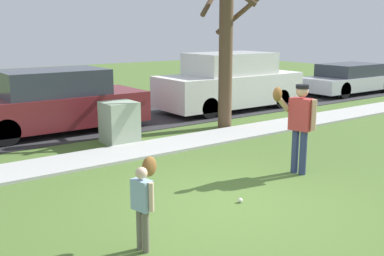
{
  "coord_description": "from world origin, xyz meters",
  "views": [
    {
      "loc": [
        -4.37,
        -4.99,
        2.68
      ],
      "look_at": [
        0.1,
        1.21,
        1.0
      ],
      "focal_mm": 42.47,
      "sensor_mm": 36.0,
      "label": 1
    }
  ],
  "objects_px": {
    "person_adult": "(299,119)",
    "baseball": "(240,200)",
    "parked_van_white": "(230,83)",
    "parked_sedan_silver": "(349,79)",
    "utility_cabinet": "(119,123)",
    "street_tree_near": "(226,36)",
    "person_child": "(144,194)",
    "parked_suv_maroon": "(54,102)"
  },
  "relations": [
    {
      "from": "utility_cabinet",
      "to": "parked_van_white",
      "type": "height_order",
      "value": "parked_van_white"
    },
    {
      "from": "utility_cabinet",
      "to": "street_tree_near",
      "type": "xyz_separation_m",
      "value": [
        3.16,
        -0.12,
        1.99
      ]
    },
    {
      "from": "baseball",
      "to": "street_tree_near",
      "type": "xyz_separation_m",
      "value": [
        3.38,
        4.43,
        2.45
      ]
    },
    {
      "from": "baseball",
      "to": "parked_sedan_silver",
      "type": "xyz_separation_m",
      "value": [
        11.81,
        6.47,
        0.58
      ]
    },
    {
      "from": "person_adult",
      "to": "parked_van_white",
      "type": "xyz_separation_m",
      "value": [
        3.46,
        6.01,
        -0.15
      ]
    },
    {
      "from": "person_child",
      "to": "utility_cabinet",
      "type": "bearing_deg",
      "value": 52.62
    },
    {
      "from": "baseball",
      "to": "utility_cabinet",
      "type": "bearing_deg",
      "value": 87.26
    },
    {
      "from": "person_child",
      "to": "parked_sedan_silver",
      "type": "bearing_deg",
      "value": 12.92
    },
    {
      "from": "parked_van_white",
      "to": "person_child",
      "type": "bearing_deg",
      "value": -136.36
    },
    {
      "from": "baseball",
      "to": "street_tree_near",
      "type": "height_order",
      "value": "street_tree_near"
    },
    {
      "from": "street_tree_near",
      "to": "utility_cabinet",
      "type": "bearing_deg",
      "value": 177.86
    },
    {
      "from": "baseball",
      "to": "parked_sedan_silver",
      "type": "distance_m",
      "value": 13.48
    },
    {
      "from": "baseball",
      "to": "parked_van_white",
      "type": "distance_m",
      "value": 8.41
    },
    {
      "from": "street_tree_near",
      "to": "parked_van_white",
      "type": "relative_size",
      "value": 0.93
    },
    {
      "from": "person_child",
      "to": "baseball",
      "type": "bearing_deg",
      "value": -1.36
    },
    {
      "from": "person_adult",
      "to": "person_child",
      "type": "height_order",
      "value": "person_adult"
    },
    {
      "from": "person_adult",
      "to": "person_child",
      "type": "xyz_separation_m",
      "value": [
        -3.79,
        -0.91,
        -0.34
      ]
    },
    {
      "from": "parked_suv_maroon",
      "to": "parked_van_white",
      "type": "xyz_separation_m",
      "value": [
        5.9,
        -0.12,
        0.11
      ]
    },
    {
      "from": "parked_suv_maroon",
      "to": "parked_van_white",
      "type": "bearing_deg",
      "value": -1.15
    },
    {
      "from": "parked_sedan_silver",
      "to": "baseball",
      "type": "bearing_deg",
      "value": -151.28
    },
    {
      "from": "utility_cabinet",
      "to": "parked_suv_maroon",
      "type": "xyz_separation_m",
      "value": [
        -0.84,
        2.05,
        0.3
      ]
    },
    {
      "from": "person_adult",
      "to": "parked_suv_maroon",
      "type": "height_order",
      "value": "person_adult"
    },
    {
      "from": "baseball",
      "to": "parked_van_white",
      "type": "relative_size",
      "value": 0.01
    },
    {
      "from": "person_adult",
      "to": "utility_cabinet",
      "type": "xyz_separation_m",
      "value": [
        -1.61,
        4.08,
        -0.56
      ]
    },
    {
      "from": "person_adult",
      "to": "baseball",
      "type": "height_order",
      "value": "person_adult"
    },
    {
      "from": "parked_van_white",
      "to": "utility_cabinet",
      "type": "bearing_deg",
      "value": -159.12
    },
    {
      "from": "person_adult",
      "to": "parked_sedan_silver",
      "type": "height_order",
      "value": "person_adult"
    },
    {
      "from": "parked_van_white",
      "to": "parked_sedan_silver",
      "type": "bearing_deg",
      "value": -0.1
    },
    {
      "from": "utility_cabinet",
      "to": "parked_suv_maroon",
      "type": "relative_size",
      "value": 0.21
    },
    {
      "from": "person_child",
      "to": "parked_suv_maroon",
      "type": "bearing_deg",
      "value": 65.44
    },
    {
      "from": "utility_cabinet",
      "to": "street_tree_near",
      "type": "distance_m",
      "value": 3.74
    },
    {
      "from": "utility_cabinet",
      "to": "person_adult",
      "type": "bearing_deg",
      "value": -68.47
    },
    {
      "from": "utility_cabinet",
      "to": "parked_van_white",
      "type": "xyz_separation_m",
      "value": [
        5.07,
        1.93,
        0.41
      ]
    },
    {
      "from": "person_child",
      "to": "parked_van_white",
      "type": "xyz_separation_m",
      "value": [
        7.25,
        6.92,
        0.19
      ]
    },
    {
      "from": "person_adult",
      "to": "parked_sedan_silver",
      "type": "relative_size",
      "value": 0.37
    },
    {
      "from": "person_child",
      "to": "parked_van_white",
      "type": "bearing_deg",
      "value": 29.95
    },
    {
      "from": "person_adult",
      "to": "parked_sedan_silver",
      "type": "bearing_deg",
      "value": -162.7
    },
    {
      "from": "street_tree_near",
      "to": "parked_suv_maroon",
      "type": "relative_size",
      "value": 0.99
    },
    {
      "from": "person_adult",
      "to": "baseball",
      "type": "relative_size",
      "value": 22.76
    },
    {
      "from": "street_tree_near",
      "to": "parked_suv_maroon",
      "type": "height_order",
      "value": "street_tree_near"
    },
    {
      "from": "person_adult",
      "to": "utility_cabinet",
      "type": "distance_m",
      "value": 4.42
    },
    {
      "from": "baseball",
      "to": "street_tree_near",
      "type": "bearing_deg",
      "value": 52.68
    }
  ]
}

